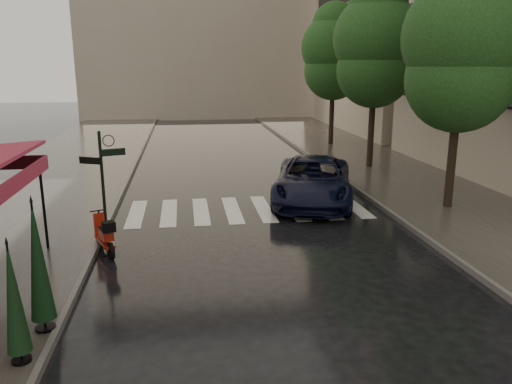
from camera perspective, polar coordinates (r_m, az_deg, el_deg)
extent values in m
plane|color=black|center=(11.10, -12.50, -11.17)|extent=(120.00, 120.00, 0.00)
cube|color=#38332D|center=(23.15, -21.64, 1.66)|extent=(6.00, 60.00, 0.12)
cube|color=#38332D|center=(24.35, 14.44, 2.80)|extent=(5.50, 60.00, 0.12)
cube|color=#595651|center=(22.62, -14.11, 2.00)|extent=(0.12, 60.00, 0.16)
cube|color=#595651|center=(23.42, 8.09, 2.70)|extent=(0.12, 60.00, 0.16)
cube|color=silver|center=(16.77, -13.50, -2.42)|extent=(0.50, 3.20, 0.01)
cube|color=silver|center=(16.70, -9.91, -2.31)|extent=(0.50, 3.20, 0.01)
cube|color=silver|center=(16.70, -6.31, -2.18)|extent=(0.50, 3.20, 0.01)
cube|color=silver|center=(16.76, -2.72, -2.04)|extent=(0.50, 3.20, 0.01)
cube|color=silver|center=(16.89, 0.83, -1.90)|extent=(0.50, 3.20, 0.01)
cube|color=silver|center=(17.08, 4.32, -1.76)|extent=(0.50, 3.20, 0.01)
cube|color=silver|center=(17.33, 7.71, -1.61)|extent=(0.50, 3.20, 0.01)
cube|color=silver|center=(17.64, 10.99, -1.46)|extent=(0.50, 3.20, 0.01)
cylinder|color=black|center=(13.69, -23.12, -1.34)|extent=(0.07, 0.07, 2.35)
cylinder|color=black|center=(13.56, -17.05, 0.17)|extent=(0.08, 0.08, 3.10)
cube|color=black|center=(13.32, -16.08, 4.39)|extent=(0.62, 0.26, 0.18)
cube|color=black|center=(13.45, -18.47, 3.43)|extent=(0.56, 0.29, 0.18)
cube|color=tan|center=(39.50, 16.05, 20.33)|extent=(8.00, 16.00, 18.50)
cube|color=tan|center=(48.35, -6.13, 20.45)|extent=(22.00, 6.00, 20.00)
cylinder|color=black|center=(17.51, 21.62, 5.19)|extent=(0.28, 0.28, 4.26)
sphere|color=#163312|center=(17.34, 22.25, 11.89)|extent=(3.40, 3.40, 3.40)
sphere|color=#163312|center=(17.36, 22.66, 16.14)|extent=(3.80, 3.80, 3.80)
cylinder|color=black|center=(23.74, 13.09, 8.22)|extent=(0.28, 0.28, 4.48)
sphere|color=#163312|center=(23.63, 13.39, 13.43)|extent=(3.40, 3.40, 3.40)
sphere|color=#163312|center=(23.66, 13.59, 16.72)|extent=(3.80, 3.80, 3.80)
sphere|color=#163312|center=(23.75, 13.78, 19.80)|extent=(2.60, 2.60, 2.60)
cylinder|color=black|center=(30.41, 8.66, 9.56)|extent=(0.28, 0.28, 4.37)
sphere|color=#163312|center=(30.32, 8.82, 13.53)|extent=(3.40, 3.40, 3.40)
sphere|color=#163312|center=(30.33, 8.91, 16.03)|extent=(3.80, 3.80, 3.80)
sphere|color=#163312|center=(30.40, 9.01, 18.38)|extent=(2.60, 2.60, 2.60)
cylinder|color=black|center=(13.03, -16.24, -6.50)|extent=(0.25, 0.43, 0.43)
cylinder|color=black|center=(14.05, -17.43, -5.06)|extent=(0.25, 0.43, 0.43)
cube|color=#9C1E0E|center=(13.54, -16.90, -5.44)|extent=(0.68, 1.16, 0.09)
cube|color=#9C1E0E|center=(13.25, -16.74, -4.64)|extent=(0.44, 0.56, 0.25)
cube|color=#9C1E0E|center=(13.80, -17.42, -3.62)|extent=(0.30, 0.21, 0.67)
cylinder|color=black|center=(13.78, -17.63, -2.04)|extent=(0.39, 0.19, 0.03)
cube|color=black|center=(12.85, -16.46, -3.82)|extent=(0.37, 0.36, 0.25)
imported|color=black|center=(17.66, 6.54, 1.33)|extent=(4.07, 6.14, 1.57)
cylinder|color=black|center=(10.00, -22.91, -14.09)|extent=(0.35, 0.35, 0.05)
cylinder|color=black|center=(9.52, -23.60, -7.77)|extent=(0.04, 0.04, 2.32)
cone|color=black|center=(9.48, -23.67, -7.12)|extent=(0.43, 0.43, 2.20)
cylinder|color=black|center=(9.19, -25.20, -16.97)|extent=(0.31, 0.31, 0.05)
cylinder|color=black|center=(8.74, -25.90, -11.33)|extent=(0.03, 0.03, 1.94)
cone|color=black|center=(8.70, -25.97, -10.75)|extent=(0.38, 0.38, 1.85)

